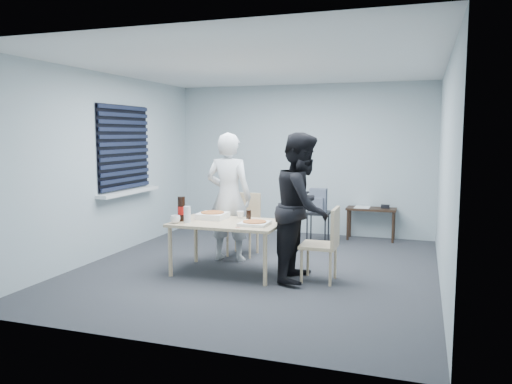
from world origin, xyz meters
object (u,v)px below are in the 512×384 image
(backpack, at_px, (318,200))
(stool, at_px, (318,218))
(mug_b, at_px, (240,215))
(chair_far, at_px, (245,219))
(person_black, at_px, (302,207))
(person_white, at_px, (229,197))
(chair_right, at_px, (326,239))
(side_table, at_px, (371,213))
(dining_table, at_px, (227,227))
(mug_a, at_px, (175,219))
(soda_bottle, at_px, (181,209))

(backpack, bearing_deg, stool, 114.85)
(stool, distance_m, backpack, 0.29)
(mug_b, bearing_deg, chair_far, 105.69)
(stool, bearing_deg, person_black, -83.98)
(person_black, bearing_deg, person_white, 63.79)
(chair_right, height_order, person_black, person_black)
(chair_far, distance_m, side_table, 2.28)
(dining_table, bearing_deg, side_table, 59.61)
(person_black, height_order, side_table, person_black)
(person_black, xyz_separation_m, mug_a, (-1.52, -0.33, -0.18))
(stool, bearing_deg, chair_far, -130.47)
(person_white, xyz_separation_m, person_black, (1.17, -0.58, 0.00))
(side_table, xyz_separation_m, soda_bottle, (-2.09, -2.72, 0.35))
(person_white, height_order, person_black, same)
(backpack, xyz_separation_m, soda_bottle, (-1.31, -2.18, 0.11))
(chair_far, relative_size, stool, 1.73)
(stool, relative_size, mug_a, 4.18)
(dining_table, xyz_separation_m, backpack, (0.74, 2.05, 0.10))
(dining_table, distance_m, chair_far, 1.05)
(side_table, bearing_deg, chair_far, -136.85)
(stool, height_order, backpack, backpack)
(person_white, relative_size, soda_bottle, 5.68)
(mug_a, height_order, soda_bottle, soda_bottle)
(chair_right, xyz_separation_m, soda_bottle, (-1.82, -0.15, 0.29))
(dining_table, bearing_deg, stool, 70.36)
(soda_bottle, bearing_deg, stool, 59.09)
(person_white, relative_size, person_black, 1.00)
(side_table, distance_m, mug_a, 3.58)
(person_white, bearing_deg, side_table, -131.33)
(soda_bottle, bearing_deg, dining_table, 12.23)
(chair_right, bearing_deg, side_table, 83.96)
(chair_far, distance_m, stool, 1.36)
(chair_far, height_order, mug_a, chair_far)
(chair_right, distance_m, side_table, 2.59)
(dining_table, xyz_separation_m, person_white, (-0.22, 0.61, 0.29))
(soda_bottle, bearing_deg, side_table, 52.38)
(chair_right, bearing_deg, dining_table, -179.02)
(dining_table, relative_size, stool, 2.62)
(dining_table, xyz_separation_m, side_table, (1.52, 2.59, -0.14))
(backpack, distance_m, mug_b, 1.87)
(person_white, distance_m, person_black, 1.31)
(dining_table, distance_m, backpack, 2.18)
(dining_table, bearing_deg, person_black, 2.02)
(backpack, height_order, soda_bottle, soda_bottle)
(mug_b, xyz_separation_m, soda_bottle, (-0.63, -0.43, 0.10))
(mug_b, bearing_deg, stool, 68.92)
(person_white, bearing_deg, chair_right, 158.15)
(chair_far, height_order, side_table, chair_far)
(person_white, height_order, side_table, person_white)
(dining_table, height_order, mug_b, mug_b)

